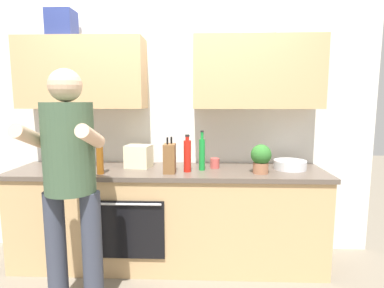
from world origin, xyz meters
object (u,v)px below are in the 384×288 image
at_px(cup_ceramic, 215,163).
at_px(mixing_bowl, 290,165).
at_px(grocery_bag_rice, 139,156).
at_px(potted_herb, 261,158).
at_px(bottle_hotsauce, 187,155).
at_px(person_standing, 70,174).
at_px(bottle_soda, 202,154).
at_px(bottle_oil, 91,155).
at_px(knife_block, 170,158).
at_px(cup_coffee, 47,161).
at_px(bottle_syrup, 100,158).
at_px(bottle_vinegar, 80,157).

xyz_separation_m(cup_ceramic, mixing_bowl, (0.69, -0.02, -0.00)).
bearing_deg(grocery_bag_rice, potted_herb, -10.67).
height_order(bottle_hotsauce, potted_herb, bottle_hotsauce).
bearing_deg(person_standing, bottle_soda, 38.50).
height_order(bottle_oil, cup_ceramic, bottle_oil).
relative_size(bottle_oil, potted_herb, 1.09).
height_order(person_standing, knife_block, person_standing).
xyz_separation_m(bottle_hotsauce, cup_coffee, (-1.38, 0.23, -0.11)).
height_order(bottle_syrup, bottle_soda, bottle_soda).
bearing_deg(grocery_bag_rice, bottle_soda, -10.19).
height_order(bottle_vinegar, cup_coffee, bottle_vinegar).
bearing_deg(potted_herb, bottle_oil, 172.42).
bearing_deg(person_standing, bottle_vinegar, 106.90).
bearing_deg(bottle_oil, potted_herb, -7.58).
relative_size(bottle_hotsauce, cup_coffee, 3.93).
height_order(cup_coffee, knife_block, knife_block).
height_order(potted_herb, grocery_bag_rice, potted_herb).
xyz_separation_m(bottle_vinegar, grocery_bag_rice, (0.54, 0.06, -0.00)).
bearing_deg(person_standing, bottle_syrup, 86.70).
height_order(bottle_vinegar, cup_ceramic, bottle_vinegar).
height_order(bottle_oil, grocery_bag_rice, bottle_oil).
bearing_deg(potted_herb, person_standing, -156.43).
bearing_deg(bottle_syrup, bottle_oil, 122.89).
height_order(bottle_hotsauce, cup_ceramic, bottle_hotsauce).
bearing_deg(bottle_hotsauce, bottle_vinegar, 173.27).
height_order(cup_coffee, cup_ceramic, cup_ceramic).
distance_m(bottle_vinegar, knife_block, 0.87).
relative_size(person_standing, bottle_soda, 4.82).
height_order(person_standing, mixing_bowl, person_standing).
height_order(bottle_syrup, potted_herb, bottle_syrup).
relative_size(bottle_oil, bottle_soda, 0.76).
xyz_separation_m(potted_herb, grocery_bag_rice, (-1.10, 0.21, -0.03)).
distance_m(knife_block, grocery_bag_rice, 0.39).
bearing_deg(bottle_soda, bottle_syrup, -168.23).
height_order(bottle_syrup, bottle_hotsauce, bottle_hotsauce).
xyz_separation_m(bottle_syrup, mixing_bowl, (1.67, 0.25, -0.09)).
height_order(bottle_oil, bottle_soda, bottle_soda).
xyz_separation_m(bottle_syrup, cup_coffee, (-0.64, 0.34, -0.09)).
bearing_deg(cup_ceramic, potted_herb, -26.73).
relative_size(bottle_vinegar, mixing_bowl, 0.91).
bearing_deg(bottle_vinegar, knife_block, -11.07).
xyz_separation_m(bottle_oil, bottle_vinegar, (-0.08, -0.06, -0.01)).
relative_size(mixing_bowl, potted_herb, 1.16).
height_order(bottle_syrup, bottle_vinegar, bottle_syrup).
bearing_deg(bottle_hotsauce, bottle_oil, 169.34).
relative_size(bottle_hotsauce, potted_herb, 1.31).
distance_m(bottle_vinegar, cup_ceramic, 1.25).
height_order(person_standing, potted_herb, person_standing).
height_order(person_standing, bottle_oil, person_standing).
xyz_separation_m(bottle_soda, knife_block, (-0.28, -0.12, -0.02)).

